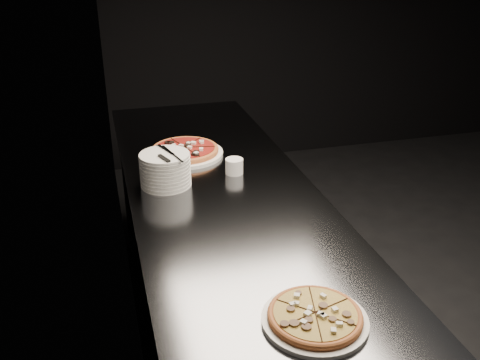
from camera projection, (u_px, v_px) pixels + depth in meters
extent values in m
cube|color=black|center=(117.00, 79.00, 1.82)|extent=(0.02, 5.00, 2.80)
cube|color=#5B5C62|center=(226.00, 290.00, 2.31)|extent=(0.70, 2.40, 0.90)
cube|color=#5B5C62|center=(225.00, 195.00, 2.11)|extent=(0.74, 2.44, 0.02)
cylinder|color=white|center=(315.00, 320.00, 1.41)|extent=(0.28, 0.28, 0.01)
cylinder|color=#C16E3A|center=(315.00, 317.00, 1.40)|extent=(0.31, 0.31, 0.01)
torus|color=#C16E3A|center=(315.00, 315.00, 1.40)|extent=(0.31, 0.31, 0.02)
cylinder|color=#F6D052|center=(315.00, 314.00, 1.40)|extent=(0.27, 0.27, 0.01)
cylinder|color=white|center=(185.00, 154.00, 2.46)|extent=(0.35, 0.35, 0.02)
cylinder|color=#C16E3A|center=(185.00, 151.00, 2.46)|extent=(0.36, 0.36, 0.01)
torus|color=#C16E3A|center=(185.00, 149.00, 2.45)|extent=(0.37, 0.37, 0.02)
cylinder|color=maroon|center=(185.00, 148.00, 2.45)|extent=(0.32, 0.32, 0.01)
cylinder|color=white|center=(166.00, 183.00, 2.17)|extent=(0.20, 0.20, 0.02)
cylinder|color=white|center=(166.00, 180.00, 2.17)|extent=(0.20, 0.20, 0.02)
cylinder|color=white|center=(166.00, 176.00, 2.16)|extent=(0.20, 0.20, 0.02)
cylinder|color=white|center=(165.00, 173.00, 2.16)|extent=(0.20, 0.20, 0.02)
cylinder|color=white|center=(165.00, 170.00, 2.15)|extent=(0.20, 0.20, 0.02)
cylinder|color=white|center=(165.00, 166.00, 2.14)|extent=(0.20, 0.20, 0.02)
cylinder|color=white|center=(165.00, 163.00, 2.14)|extent=(0.20, 0.20, 0.02)
cylinder|color=white|center=(165.00, 159.00, 2.13)|extent=(0.20, 0.20, 0.02)
cylinder|color=white|center=(164.00, 156.00, 2.12)|extent=(0.20, 0.20, 0.02)
cube|color=silver|center=(165.00, 150.00, 2.16)|extent=(0.06, 0.13, 0.00)
cube|color=black|center=(164.00, 158.00, 2.07)|extent=(0.04, 0.08, 0.01)
cube|color=silver|center=(172.00, 154.00, 2.12)|extent=(0.02, 0.20, 0.00)
cylinder|color=silver|center=(234.00, 166.00, 2.27)|extent=(0.08, 0.08, 0.07)
cylinder|color=black|center=(234.00, 161.00, 2.26)|extent=(0.06, 0.06, 0.01)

